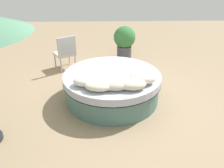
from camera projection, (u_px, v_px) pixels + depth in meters
name	position (u px, v px, depth m)	size (l,w,h in m)	color
ground_plane	(112.00, 98.00, 4.92)	(16.00, 16.00, 0.00)	#9E8466
round_bed	(112.00, 86.00, 4.77)	(2.10, 2.10, 0.61)	#4C726B
throw_pillow_0	(87.00, 81.00, 4.14)	(0.52, 0.35, 0.19)	white
throw_pillow_1	(100.00, 85.00, 4.01)	(0.56, 0.38, 0.18)	beige
throw_pillow_2	(116.00, 85.00, 4.02)	(0.55, 0.33, 0.18)	beige
throw_pillow_3	(132.00, 84.00, 4.04)	(0.54, 0.38, 0.19)	beige
throw_pillow_4	(143.00, 78.00, 4.22)	(0.51, 0.36, 0.22)	silver
patio_chair	(65.00, 51.00, 6.06)	(0.71, 0.70, 0.98)	#B7B7BC
planter	(124.00, 41.00, 6.79)	(0.68, 0.68, 1.04)	#4C4C51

